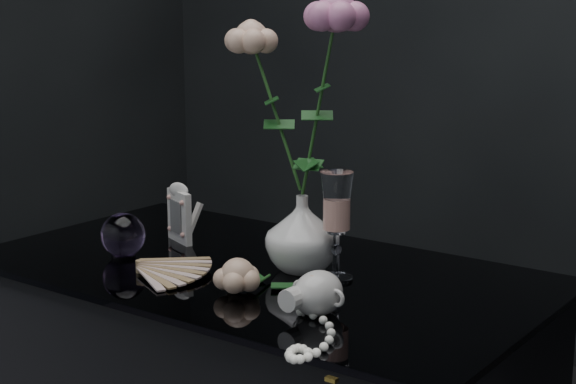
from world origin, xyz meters
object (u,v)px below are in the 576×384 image
Objects in this scene: wine_glass at (336,226)px; paperweight at (123,235)px; picture_frame at (179,212)px; vase at (302,234)px; loose_rose at (238,276)px; pearl_jar at (318,291)px.

wine_glass is 0.43m from paperweight.
wine_glass reaches higher than picture_frame.
wine_glass is at bearing -5.49° from vase.
vase is 0.35m from paperweight.
wine_glass is at bearing 54.71° from loose_rose.
vase is 0.08m from wine_glass.
picture_frame is 0.15m from paperweight.
loose_rose is 0.68× the size of pearl_jar.
vase is 0.72× the size of wine_glass.
picture_frame is at bearing 176.27° from wine_glass.
loose_rose is at bearing -7.34° from paperweight.
paperweight is at bearing -163.82° from wine_glass.
pearl_jar is (0.15, -0.17, -0.03)m from vase.
wine_glass is 0.75× the size of pearl_jar.
vase reaches higher than loose_rose.
picture_frame reaches higher than paperweight.
pearl_jar reaches higher than loose_rose.
paperweight is 0.48m from pearl_jar.
loose_rose is at bearing -120.01° from wine_glass.
loose_rose is at bearing -94.60° from vase.
wine_glass is 0.40m from picture_frame.
wine_glass reaches higher than pearl_jar.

